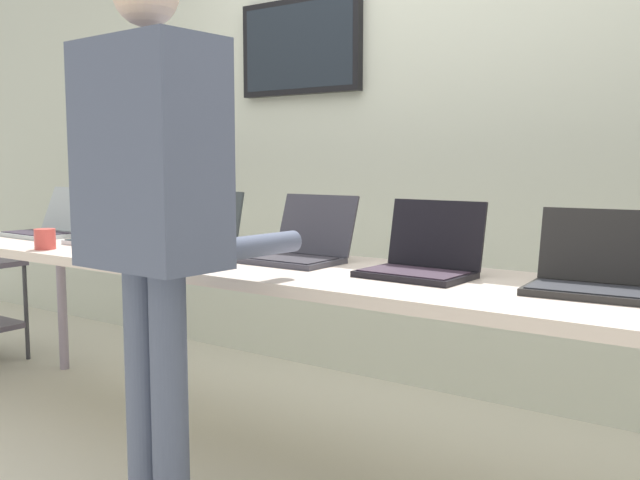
{
  "coord_description": "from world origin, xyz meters",
  "views": [
    {
      "loc": [
        1.65,
        -2.03,
        1.14
      ],
      "look_at": [
        0.21,
        -0.01,
        0.87
      ],
      "focal_mm": 39.56,
      "sensor_mm": 36.0,
      "label": 1
    }
  ],
  "objects_px": {
    "workbench": "(275,275)",
    "person": "(154,196)",
    "laptop_station_1": "(116,230)",
    "laptop_station_5": "(596,274)",
    "laptop_station_3": "(301,246)",
    "laptop_station_0": "(50,225)",
    "laptop_station_2": "(197,238)",
    "laptop_station_4": "(423,259)",
    "coffee_mug": "(45,239)"
  },
  "relations": [
    {
      "from": "workbench",
      "to": "person",
      "type": "bearing_deg",
      "value": -85.71
    },
    {
      "from": "laptop_station_1",
      "to": "laptop_station_5",
      "type": "height_order",
      "value": "laptop_station_1"
    },
    {
      "from": "laptop_station_1",
      "to": "laptop_station_3",
      "type": "height_order",
      "value": "laptop_station_1"
    },
    {
      "from": "laptop_station_0",
      "to": "laptop_station_2",
      "type": "bearing_deg",
      "value": -0.81
    },
    {
      "from": "laptop_station_1",
      "to": "laptop_station_4",
      "type": "distance_m",
      "value": 1.6
    },
    {
      "from": "laptop_station_0",
      "to": "coffee_mug",
      "type": "xyz_separation_m",
      "value": [
        0.49,
        -0.35,
        -0.01
      ]
    },
    {
      "from": "person",
      "to": "laptop_station_0",
      "type": "bearing_deg",
      "value": 155.97
    },
    {
      "from": "laptop_station_5",
      "to": "coffee_mug",
      "type": "relative_size",
      "value": 4.3
    },
    {
      "from": "workbench",
      "to": "laptop_station_4",
      "type": "bearing_deg",
      "value": 6.2
    },
    {
      "from": "laptop_station_1",
      "to": "laptop_station_4",
      "type": "height_order",
      "value": "laptop_station_1"
    },
    {
      "from": "workbench",
      "to": "coffee_mug",
      "type": "relative_size",
      "value": 40.74
    },
    {
      "from": "workbench",
      "to": "person",
      "type": "xyz_separation_m",
      "value": [
        0.05,
        -0.62,
        0.32
      ]
    },
    {
      "from": "person",
      "to": "laptop_station_4",
      "type": "bearing_deg",
      "value": 51.95
    },
    {
      "from": "laptop_station_3",
      "to": "person",
      "type": "height_order",
      "value": "person"
    },
    {
      "from": "workbench",
      "to": "laptop_station_2",
      "type": "bearing_deg",
      "value": 170.3
    },
    {
      "from": "laptop_station_0",
      "to": "laptop_station_3",
      "type": "relative_size",
      "value": 1.12
    },
    {
      "from": "laptop_station_1",
      "to": "laptop_station_4",
      "type": "bearing_deg",
      "value": -0.48
    },
    {
      "from": "laptop_station_1",
      "to": "coffee_mug",
      "type": "height_order",
      "value": "laptop_station_1"
    },
    {
      "from": "workbench",
      "to": "laptop_station_0",
      "type": "xyz_separation_m",
      "value": [
        -1.57,
        0.1,
        0.1
      ]
    },
    {
      "from": "workbench",
      "to": "person",
      "type": "relative_size",
      "value": 2.12
    },
    {
      "from": "workbench",
      "to": "laptop_station_4",
      "type": "relative_size",
      "value": 10.04
    },
    {
      "from": "laptop_station_3",
      "to": "laptop_station_1",
      "type": "bearing_deg",
      "value": -179.01
    },
    {
      "from": "laptop_station_3",
      "to": "laptop_station_4",
      "type": "relative_size",
      "value": 0.96
    },
    {
      "from": "laptop_station_0",
      "to": "laptop_station_3",
      "type": "bearing_deg",
      "value": -0.17
    },
    {
      "from": "laptop_station_4",
      "to": "laptop_station_5",
      "type": "xyz_separation_m",
      "value": [
        0.55,
        0.02,
        -0.0
      ]
    },
    {
      "from": "laptop_station_2",
      "to": "laptop_station_3",
      "type": "height_order",
      "value": "laptop_station_2"
    },
    {
      "from": "laptop_station_3",
      "to": "laptop_station_5",
      "type": "height_order",
      "value": "laptop_station_3"
    },
    {
      "from": "laptop_station_3",
      "to": "person",
      "type": "xyz_separation_m",
      "value": [
        -0.0,
        -0.72,
        0.22
      ]
    },
    {
      "from": "laptop_station_1",
      "to": "laptop_station_2",
      "type": "bearing_deg",
      "value": 0.89
    },
    {
      "from": "coffee_mug",
      "to": "laptop_station_0",
      "type": "bearing_deg",
      "value": 144.39
    },
    {
      "from": "workbench",
      "to": "laptop_station_4",
      "type": "height_order",
      "value": "laptop_station_4"
    },
    {
      "from": "laptop_station_0",
      "to": "laptop_station_4",
      "type": "relative_size",
      "value": 1.07
    },
    {
      "from": "laptop_station_1",
      "to": "person",
      "type": "xyz_separation_m",
      "value": [
        1.06,
        -0.7,
        0.22
      ]
    },
    {
      "from": "workbench",
      "to": "coffee_mug",
      "type": "distance_m",
      "value": 1.12
    },
    {
      "from": "laptop_station_3",
      "to": "coffee_mug",
      "type": "relative_size",
      "value": 3.88
    },
    {
      "from": "person",
      "to": "laptop_station_3",
      "type": "bearing_deg",
      "value": 89.73
    },
    {
      "from": "person",
      "to": "coffee_mug",
      "type": "height_order",
      "value": "person"
    },
    {
      "from": "laptop_station_4",
      "to": "coffee_mug",
      "type": "bearing_deg",
      "value": -169.35
    },
    {
      "from": "laptop_station_4",
      "to": "person",
      "type": "relative_size",
      "value": 0.21
    },
    {
      "from": "workbench",
      "to": "coffee_mug",
      "type": "height_order",
      "value": "coffee_mug"
    },
    {
      "from": "laptop_station_5",
      "to": "coffee_mug",
      "type": "distance_m",
      "value": 2.24
    },
    {
      "from": "workbench",
      "to": "laptop_station_1",
      "type": "relative_size",
      "value": 10.7
    },
    {
      "from": "laptop_station_0",
      "to": "laptop_station_3",
      "type": "xyz_separation_m",
      "value": [
        1.62,
        -0.0,
        0.0
      ]
    },
    {
      "from": "laptop_station_1",
      "to": "laptop_station_3",
      "type": "bearing_deg",
      "value": 0.99
    },
    {
      "from": "laptop_station_5",
      "to": "person",
      "type": "relative_size",
      "value": 0.22
    },
    {
      "from": "laptop_station_3",
      "to": "person",
      "type": "bearing_deg",
      "value": -90.27
    },
    {
      "from": "laptop_station_0",
      "to": "laptop_station_4",
      "type": "bearing_deg",
      "value": -0.97
    },
    {
      "from": "laptop_station_2",
      "to": "person",
      "type": "relative_size",
      "value": 0.2
    },
    {
      "from": "laptop_station_1",
      "to": "laptop_station_2",
      "type": "height_order",
      "value": "laptop_station_1"
    },
    {
      "from": "person",
      "to": "laptop_station_2",
      "type": "bearing_deg",
      "value": 127.53
    }
  ]
}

